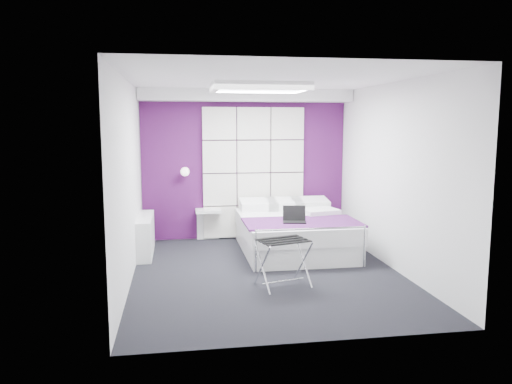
{
  "coord_description": "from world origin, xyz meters",
  "views": [
    {
      "loc": [
        -1.19,
        -6.5,
        2.04
      ],
      "look_at": [
        -0.09,
        0.35,
        1.08
      ],
      "focal_mm": 35.0,
      "sensor_mm": 36.0,
      "label": 1
    }
  ],
  "objects_px": {
    "bed": "(294,232)",
    "laptop": "(294,218)",
    "wall_lamp": "(185,171)",
    "luggage_rack": "(283,263)",
    "radiator": "(146,235)",
    "nightstand": "(208,211)"
  },
  "relations": [
    {
      "from": "wall_lamp",
      "to": "radiator",
      "type": "distance_m",
      "value": 1.35
    },
    {
      "from": "wall_lamp",
      "to": "luggage_rack",
      "type": "xyz_separation_m",
      "value": [
        1.15,
        -2.63,
        -0.92
      ]
    },
    {
      "from": "radiator",
      "to": "luggage_rack",
      "type": "distance_m",
      "value": 2.59
    },
    {
      "from": "bed",
      "to": "laptop",
      "type": "height_order",
      "value": "laptop"
    },
    {
      "from": "radiator",
      "to": "bed",
      "type": "height_order",
      "value": "bed"
    },
    {
      "from": "radiator",
      "to": "nightstand",
      "type": "height_order",
      "value": "radiator"
    },
    {
      "from": "nightstand",
      "to": "laptop",
      "type": "bearing_deg",
      "value": -50.89
    },
    {
      "from": "bed",
      "to": "luggage_rack",
      "type": "xyz_separation_m",
      "value": [
        -0.53,
        -1.67,
        -0.01
      ]
    },
    {
      "from": "luggage_rack",
      "to": "bed",
      "type": "bearing_deg",
      "value": 56.6
    },
    {
      "from": "radiator",
      "to": "luggage_rack",
      "type": "xyz_separation_m",
      "value": [
        1.79,
        -1.87,
        -0.0
      ]
    },
    {
      "from": "luggage_rack",
      "to": "laptop",
      "type": "relative_size",
      "value": 1.8
    },
    {
      "from": "bed",
      "to": "luggage_rack",
      "type": "relative_size",
      "value": 3.43
    },
    {
      "from": "laptop",
      "to": "radiator",
      "type": "bearing_deg",
      "value": 172.47
    },
    {
      "from": "bed",
      "to": "laptop",
      "type": "distance_m",
      "value": 0.64
    },
    {
      "from": "wall_lamp",
      "to": "luggage_rack",
      "type": "relative_size",
      "value": 0.25
    },
    {
      "from": "luggage_rack",
      "to": "laptop",
      "type": "xyz_separation_m",
      "value": [
        0.4,
        1.14,
        0.34
      ]
    },
    {
      "from": "bed",
      "to": "nightstand",
      "type": "height_order",
      "value": "bed"
    },
    {
      "from": "radiator",
      "to": "laptop",
      "type": "distance_m",
      "value": 2.34
    },
    {
      "from": "wall_lamp",
      "to": "laptop",
      "type": "xyz_separation_m",
      "value": [
        1.56,
        -1.48,
        -0.58
      ]
    },
    {
      "from": "radiator",
      "to": "laptop",
      "type": "height_order",
      "value": "laptop"
    },
    {
      "from": "wall_lamp",
      "to": "radiator",
      "type": "xyz_separation_m",
      "value": [
        -0.64,
        -0.76,
        -0.92
      ]
    },
    {
      "from": "wall_lamp",
      "to": "luggage_rack",
      "type": "bearing_deg",
      "value": -66.27
    }
  ]
}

